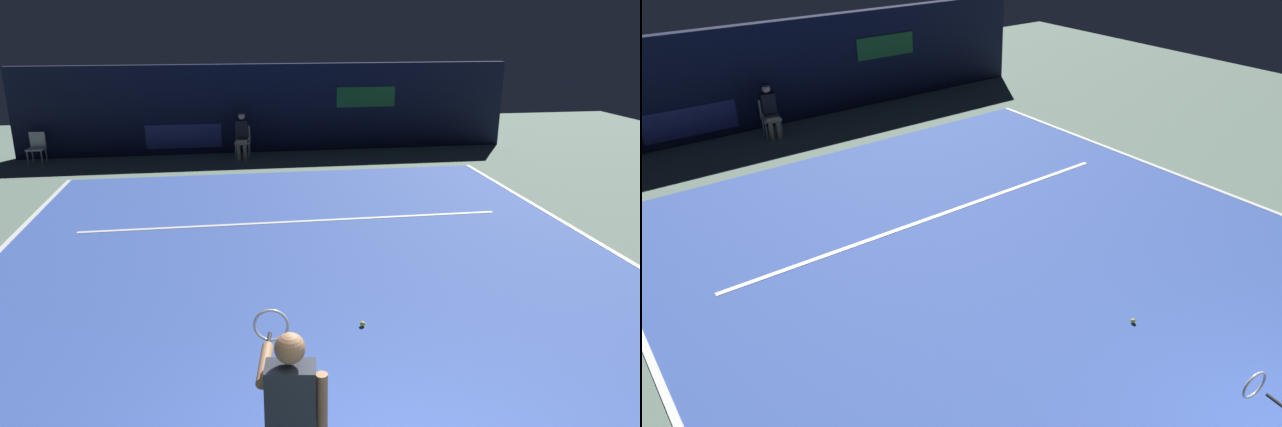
{
  "view_description": "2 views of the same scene",
  "coord_description": "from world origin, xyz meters",
  "views": [
    {
      "loc": [
        -1.16,
        -3.42,
        3.76
      ],
      "look_at": [
        0.24,
        5.7,
        0.71
      ],
      "focal_mm": 32.59,
      "sensor_mm": 36.0,
      "label": 1
    },
    {
      "loc": [
        -5.49,
        -0.64,
        5.34
      ],
      "look_at": [
        -0.55,
        5.85,
        0.89
      ],
      "focal_mm": 32.88,
      "sensor_mm": 36.0,
      "label": 2
    }
  ],
  "objects": [
    {
      "name": "back_wall",
      "position": [
        -0.0,
        14.16,
        1.3
      ],
      "size": [
        14.64,
        0.33,
        2.6
      ],
      "color": "#141933",
      "rests_on": "ground"
    },
    {
      "name": "tennis_player",
      "position": [
        -0.84,
        0.1,
        0.99
      ],
      "size": [
        0.51,
        0.99,
        1.73
      ],
      "color": "#8C6647",
      "rests_on": "ground"
    },
    {
      "name": "line_sideline_left",
      "position": [
        5.22,
        5.18,
        0.01
      ],
      "size": [
        0.1,
        12.37,
        0.01
      ],
      "primitive_type": "cube",
      "color": "white",
      "rests_on": "court_surface"
    },
    {
      "name": "line_service",
      "position": [
        0.0,
        7.35,
        0.01
      ],
      "size": [
        8.23,
        0.1,
        0.01
      ],
      "primitive_type": "cube",
      "color": "white",
      "rests_on": "court_surface"
    },
    {
      "name": "line_judge_on_chair",
      "position": [
        -0.86,
        13.26,
        0.69
      ],
      "size": [
        0.49,
        0.57,
        1.32
      ],
      "color": "white",
      "rests_on": "ground"
    },
    {
      "name": "tennis_ball",
      "position": [
        0.4,
        3.09,
        0.05
      ],
      "size": [
        0.07,
        0.07,
        0.07
      ],
      "primitive_type": "sphere",
      "color": "#CCE033",
      "rests_on": "court_surface"
    },
    {
      "name": "courtside_chair_near",
      "position": [
        -6.49,
        13.34,
        0.5
      ],
      "size": [
        0.47,
        0.45,
        0.88
      ],
      "color": "white",
      "rests_on": "ground"
    },
    {
      "name": "court_surface",
      "position": [
        0.0,
        5.18,
        0.01
      ],
      "size": [
        10.55,
        12.37,
        0.01
      ],
      "primitive_type": "cube",
      "color": "#3856B2",
      "rests_on": "ground"
    },
    {
      "name": "ground_plane",
      "position": [
        0.0,
        5.18,
        0.0
      ],
      "size": [
        30.22,
        30.22,
        0.0
      ],
      "primitive_type": "plane",
      "color": "slate"
    }
  ]
}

